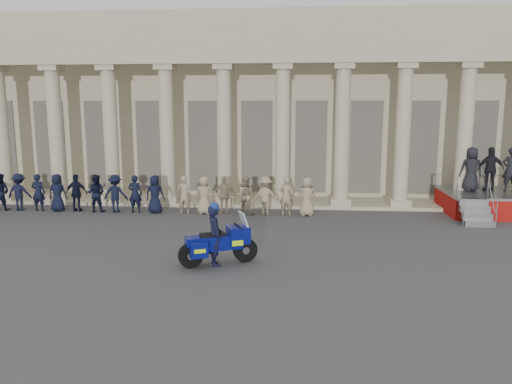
# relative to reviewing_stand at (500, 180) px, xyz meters

# --- Properties ---
(ground) EXTENTS (90.00, 90.00, 0.00)m
(ground) POSITION_rel_reviewing_stand_xyz_m (-10.47, -7.39, -1.45)
(ground) COLOR #3B3B3E
(ground) RESTS_ON ground
(building) EXTENTS (40.00, 12.50, 9.00)m
(building) POSITION_rel_reviewing_stand_xyz_m (-10.47, 7.36, 3.07)
(building) COLOR tan
(building) RESTS_ON ground
(officer_rank) EXTENTS (18.40, 0.61, 1.62)m
(officer_rank) POSITION_rel_reviewing_stand_xyz_m (-17.17, -1.12, -0.64)
(officer_rank) COLOR black
(officer_rank) RESTS_ON ground
(reviewing_stand) EXTENTS (4.56, 4.30, 2.80)m
(reviewing_stand) POSITION_rel_reviewing_stand_xyz_m (0.00, 0.00, 0.00)
(reviewing_stand) COLOR gray
(reviewing_stand) RESTS_ON ground
(motorcycle) EXTENTS (2.18, 1.41, 1.50)m
(motorcycle) POSITION_rel_reviewing_stand_xyz_m (-10.68, -7.86, -0.80)
(motorcycle) COLOR black
(motorcycle) RESTS_ON ground
(rider) EXTENTS (0.65, 0.76, 1.84)m
(rider) POSITION_rel_reviewing_stand_xyz_m (-10.80, -7.91, -0.54)
(rider) COLOR black
(rider) RESTS_ON ground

